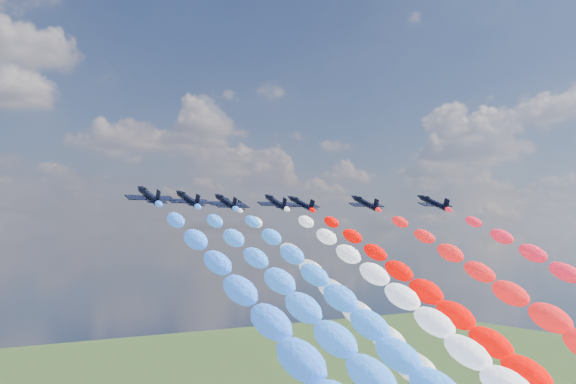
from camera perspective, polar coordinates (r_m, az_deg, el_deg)
jet_0 at (r=127.71m, az=-11.29°, el=-0.29°), size 8.90×12.02×6.29m
jet_1 at (r=142.59m, az=-8.17°, el=-0.58°), size 9.25×12.27×6.29m
trail_1 at (r=97.73m, az=5.16°, el=-14.54°), size 6.60×105.23×54.21m
jet_2 at (r=156.14m, az=-5.10°, el=-0.80°), size 8.79×11.94×6.29m
trail_2 at (r=112.48m, az=7.81°, el=-12.98°), size 6.60×105.23×54.21m
jet_3 at (r=157.90m, az=-1.01°, el=-0.84°), size 9.41×12.38×6.29m
trail_3 at (r=116.74m, az=13.19°, el=-12.56°), size 6.60×105.23×54.21m
jet_4 at (r=172.04m, az=-4.69°, el=-1.00°), size 8.86×11.99×6.29m
trail_4 at (r=128.07m, az=6.74°, el=-11.75°), size 6.60×105.23×54.21m
jet_5 at (r=167.45m, az=1.11°, el=-0.96°), size 9.46×12.42×6.29m
trail_5 at (r=127.31m, az=14.88°, el=-11.73°), size 6.60×105.23×54.21m
jet_6 at (r=164.92m, az=6.34°, el=-0.91°), size 9.06×12.14×6.29m
trail_6 at (r=128.65m, az=21.89°, el=-11.52°), size 6.60×105.23×54.21m
jet_7 at (r=165.51m, az=11.83°, el=-0.87°), size 8.78×11.93×6.29m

